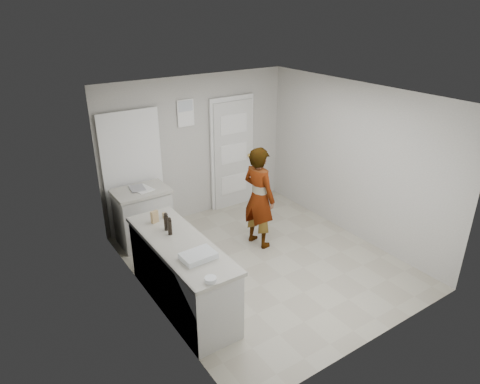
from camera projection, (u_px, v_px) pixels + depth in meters
ground at (264, 262)px, 6.44m from camera, size 4.00×4.00×0.00m
room_shell at (190, 163)px, 7.41m from camera, size 4.00×4.00×4.00m
main_counter at (182, 276)px, 5.37m from camera, size 0.64×1.96×0.93m
side_counter at (144, 218)px, 6.80m from camera, size 0.84×0.61×0.93m
person at (259, 197)px, 6.61m from camera, size 0.49×0.66×1.63m
cake_mix_box at (155, 217)px, 5.60m from camera, size 0.11×0.07×0.16m
spice_jar at (164, 215)px, 5.73m from camera, size 0.05×0.05×0.08m
oil_cruet_a at (166, 222)px, 5.40m from camera, size 0.06×0.06×0.24m
oil_cruet_b at (170, 226)px, 5.29m from camera, size 0.05×0.05×0.24m
baking_dish at (198, 256)px, 4.83m from camera, size 0.39×0.28×0.07m
egg_bowl at (211, 280)px, 4.43m from camera, size 0.13×0.13×0.05m
papers at (142, 189)px, 6.62m from camera, size 0.32×0.37×0.01m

